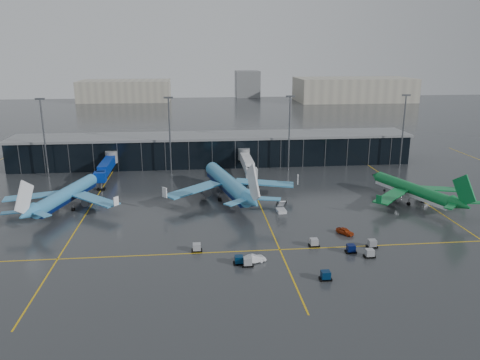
{
  "coord_description": "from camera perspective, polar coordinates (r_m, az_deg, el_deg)",
  "views": [
    {
      "loc": [
        -7.37,
        -103.68,
        40.6
      ],
      "look_at": [
        5.0,
        18.0,
        6.0
      ],
      "focal_mm": 35.0,
      "sensor_mm": 36.0,
      "label": 1
    }
  ],
  "objects": [
    {
      "name": "taxi_lines",
      "position": [
        122.52,
        2.68,
        -3.57
      ],
      "size": [
        220.0,
        120.0,
        0.02
      ],
      "color": "gold",
      "rests_on": "ground"
    },
    {
      "name": "flood_masts",
      "position": [
        156.49,
        -1.19,
        5.94
      ],
      "size": [
        203.0,
        0.5,
        25.5
      ],
      "color": "#595B60",
      "rests_on": "ground"
    },
    {
      "name": "baggage_carts",
      "position": [
        95.77,
        7.62,
        -8.94
      ],
      "size": [
        39.05,
        16.38,
        1.7
      ],
      "color": "black",
      "rests_on": "ground"
    },
    {
      "name": "mobile_airstair",
      "position": [
        120.45,
        5.05,
        -3.58
      ],
      "size": [
        2.38,
        3.32,
        3.45
      ],
      "rotation": [
        0.0,
        0.0,
        0.06
      ],
      "color": "silver",
      "rests_on": "ground"
    },
    {
      "name": "airliner_arkefly",
      "position": [
        129.74,
        -20.51,
        -0.76
      ],
      "size": [
        42.47,
        45.74,
        11.75
      ],
      "primitive_type": null,
      "rotation": [
        0.0,
        0.0,
        -0.27
      ],
      "color": "#3A8ABE",
      "rests_on": "ground"
    },
    {
      "name": "terminal_pier",
      "position": [
        169.53,
        -3.19,
        3.79
      ],
      "size": [
        142.0,
        17.0,
        10.7
      ],
      "color": "black",
      "rests_on": "ground"
    },
    {
      "name": "jet_bridges",
      "position": [
        153.54,
        -16.01,
        1.59
      ],
      "size": [
        94.0,
        27.5,
        7.2
      ],
      "color": "#595B60",
      "rests_on": "ground"
    },
    {
      "name": "distant_hangars",
      "position": [
        379.46,
        2.96,
        10.97
      ],
      "size": [
        260.0,
        71.0,
        22.0
      ],
      "color": "#B2AD99",
      "rests_on": "ground"
    },
    {
      "name": "ground",
      "position": [
        111.59,
        -1.63,
        -5.55
      ],
      "size": [
        600.0,
        600.0,
        0.0
      ],
      "primitive_type": "plane",
      "color": "#282B2D",
      "rests_on": "ground"
    },
    {
      "name": "airliner_aer_lingus",
      "position": [
        134.75,
        20.32,
        -0.26
      ],
      "size": [
        41.75,
        44.6,
        11.21
      ],
      "primitive_type": null,
      "rotation": [
        0.0,
        0.0,
        0.32
      ],
      "color": "#0D6E30",
      "rests_on": "ground"
    },
    {
      "name": "airliner_klm_near",
      "position": [
        129.82,
        -1.49,
        0.73
      ],
      "size": [
        48.2,
        52.29,
        13.72
      ],
      "primitive_type": null,
      "rotation": [
        0.0,
        0.0,
        0.23
      ],
      "color": "#3A8DBF",
      "rests_on": "ground"
    },
    {
      "name": "service_van_white",
      "position": [
        92.92,
        1.68,
        -9.58
      ],
      "size": [
        5.07,
        3.12,
        1.58
      ],
      "primitive_type": "imported",
      "rotation": [
        0.0,
        0.0,
        1.9
      ],
      "color": "silver",
      "rests_on": "ground"
    },
    {
      "name": "service_van_red",
      "position": [
        108.8,
        12.67,
        -6.11
      ],
      "size": [
        3.81,
        4.45,
        1.44
      ],
      "primitive_type": "imported",
      "rotation": [
        0.0,
        0.0,
        0.61
      ],
      "color": "#982C0B",
      "rests_on": "ground"
    }
  ]
}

